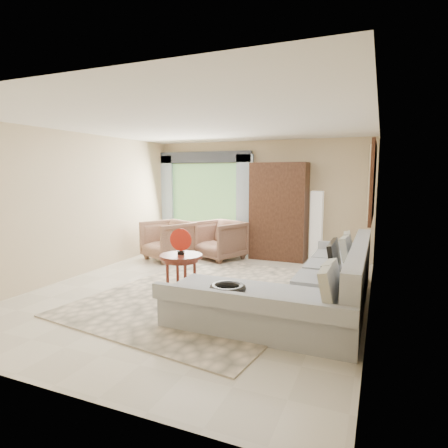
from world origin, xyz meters
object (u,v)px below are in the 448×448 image
at_px(armchair_left, 168,240).
at_px(sectional_sofa, 312,290).
at_px(floor_lamp, 316,227).
at_px(armchair_right, 220,240).
at_px(armoire, 279,211).
at_px(coffee_table, 181,274).
at_px(tv_screen, 335,259).
at_px(potted_plant, 169,240).

bearing_deg(armchair_left, sectional_sofa, -3.10).
bearing_deg(floor_lamp, armchair_right, -163.11).
bearing_deg(armchair_left, armoire, 50.29).
xyz_separation_m(sectional_sofa, floor_lamp, (-0.43, 2.96, 0.47)).
relative_size(sectional_sofa, armoire, 1.65).
height_order(armchair_left, armchair_right, armchair_left).
bearing_deg(armchair_left, coffee_table, -28.45).
xyz_separation_m(armchair_left, armchair_right, (1.02, 0.46, -0.00)).
bearing_deg(armoire, tv_screen, -61.82).
bearing_deg(armchair_right, coffee_table, -55.87).
height_order(coffee_table, potted_plant, coffee_table).
relative_size(sectional_sofa, tv_screen, 4.68).
bearing_deg(potted_plant, armchair_right, -9.37).
bearing_deg(tv_screen, coffee_table, -173.15).
relative_size(tv_screen, potted_plant, 1.26).
distance_m(sectional_sofa, tv_screen, 0.52).
bearing_deg(tv_screen, armoire, 118.18).
height_order(sectional_sofa, armchair_right, sectional_sofa).
bearing_deg(coffee_table, armoire, 76.89).
distance_m(tv_screen, coffee_table, 2.26).
bearing_deg(coffee_table, sectional_sofa, 4.94).
xyz_separation_m(potted_plant, armoire, (2.59, 0.31, 0.76)).
xyz_separation_m(armchair_right, armoire, (1.17, 0.54, 0.63)).
bearing_deg(armoire, armchair_right, -155.33).
bearing_deg(potted_plant, armchair_left, -60.64).
relative_size(tv_screen, coffee_table, 1.14).
relative_size(coffee_table, floor_lamp, 0.43).
bearing_deg(floor_lamp, tv_screen, -76.24).
bearing_deg(armchair_right, tv_screen, -16.41).
bearing_deg(floor_lamp, sectional_sofa, -81.67).
relative_size(coffee_table, armchair_right, 0.69).
relative_size(potted_plant, floor_lamp, 0.39).
bearing_deg(armoire, floor_lamp, 4.29).
height_order(tv_screen, armoire, armoire).
bearing_deg(potted_plant, tv_screen, -31.36).
xyz_separation_m(coffee_table, armoire, (0.71, 3.07, 0.71)).
relative_size(sectional_sofa, coffee_table, 5.35).
xyz_separation_m(coffee_table, potted_plant, (-1.88, 2.76, -0.04)).
bearing_deg(floor_lamp, armoire, -175.71).
distance_m(armchair_left, potted_plant, 0.81).
relative_size(sectional_sofa, armchair_right, 3.71).
height_order(armchair_right, floor_lamp, floor_lamp).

